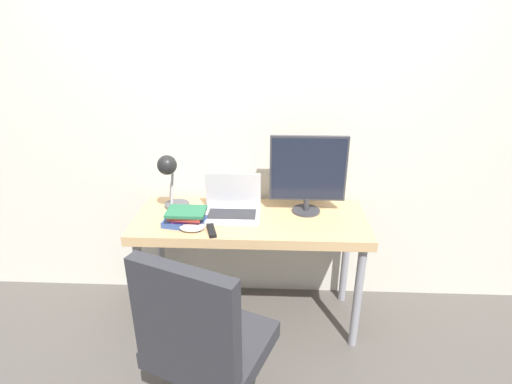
{
  "coord_description": "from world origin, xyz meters",
  "views": [
    {
      "loc": [
        0.13,
        -1.9,
        1.87
      ],
      "look_at": [
        0.03,
        0.25,
        0.95
      ],
      "focal_mm": 28.0,
      "sensor_mm": 36.0,
      "label": 1
    }
  ],
  "objects_px": {
    "desk_lamp": "(169,174)",
    "game_controller": "(192,227)",
    "office_chair": "(202,339)",
    "monitor": "(308,172)",
    "laptop": "(232,207)",
    "book_stack": "(186,217)"
  },
  "relations": [
    {
      "from": "monitor",
      "to": "book_stack",
      "type": "relative_size",
      "value": 1.9
    },
    {
      "from": "monitor",
      "to": "desk_lamp",
      "type": "relative_size",
      "value": 1.25
    },
    {
      "from": "office_chair",
      "to": "book_stack",
      "type": "bearing_deg",
      "value": 105.82
    },
    {
      "from": "monitor",
      "to": "game_controller",
      "type": "bearing_deg",
      "value": -157.67
    },
    {
      "from": "laptop",
      "to": "office_chair",
      "type": "relative_size",
      "value": 0.34
    },
    {
      "from": "book_stack",
      "to": "desk_lamp",
      "type": "bearing_deg",
      "value": 129.24
    },
    {
      "from": "laptop",
      "to": "office_chair",
      "type": "xyz_separation_m",
      "value": [
        -0.06,
        -0.86,
        -0.24
      ]
    },
    {
      "from": "desk_lamp",
      "to": "game_controller",
      "type": "height_order",
      "value": "desk_lamp"
    },
    {
      "from": "desk_lamp",
      "to": "office_chair",
      "type": "height_order",
      "value": "desk_lamp"
    },
    {
      "from": "laptop",
      "to": "game_controller",
      "type": "height_order",
      "value": "laptop"
    },
    {
      "from": "desk_lamp",
      "to": "game_controller",
      "type": "relative_size",
      "value": 2.66
    },
    {
      "from": "book_stack",
      "to": "monitor",
      "type": "bearing_deg",
      "value": 16.41
    },
    {
      "from": "desk_lamp",
      "to": "laptop",
      "type": "bearing_deg",
      "value": 1.11
    },
    {
      "from": "monitor",
      "to": "office_chair",
      "type": "bearing_deg",
      "value": -119.08
    },
    {
      "from": "laptop",
      "to": "monitor",
      "type": "height_order",
      "value": "monitor"
    },
    {
      "from": "desk_lamp",
      "to": "office_chair",
      "type": "relative_size",
      "value": 0.38
    },
    {
      "from": "desk_lamp",
      "to": "game_controller",
      "type": "xyz_separation_m",
      "value": [
        0.16,
        -0.21,
        -0.24
      ]
    },
    {
      "from": "laptop",
      "to": "monitor",
      "type": "bearing_deg",
      "value": 7.86
    },
    {
      "from": "game_controller",
      "to": "desk_lamp",
      "type": "bearing_deg",
      "value": 128.17
    },
    {
      "from": "office_chair",
      "to": "game_controller",
      "type": "xyz_separation_m",
      "value": [
        -0.16,
        0.65,
        0.21
      ]
    },
    {
      "from": "monitor",
      "to": "office_chair",
      "type": "distance_m",
      "value": 1.15
    },
    {
      "from": "laptop",
      "to": "monitor",
      "type": "distance_m",
      "value": 0.51
    }
  ]
}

